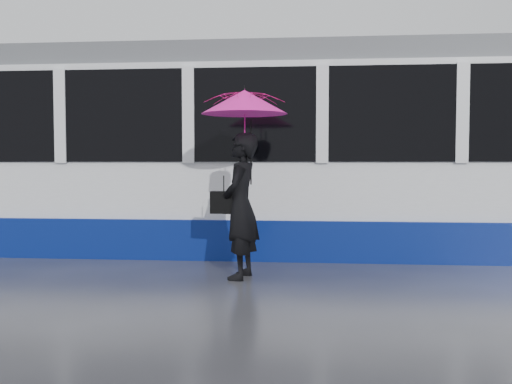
# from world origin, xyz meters

# --- Properties ---
(ground) EXTENTS (90.00, 90.00, 0.00)m
(ground) POSITION_xyz_m (0.00, 0.00, 0.00)
(ground) COLOR #2C2C31
(ground) RESTS_ON ground
(rails) EXTENTS (34.00, 1.51, 0.02)m
(rails) POSITION_xyz_m (0.00, 2.50, 0.01)
(rails) COLOR #3F3D38
(rails) RESTS_ON ground
(tram) EXTENTS (26.00, 2.56, 3.35)m
(tram) POSITION_xyz_m (-0.91, 2.50, 1.64)
(tram) COLOR white
(tram) RESTS_ON ground
(woman) EXTENTS (0.53, 0.73, 1.86)m
(woman) POSITION_xyz_m (-0.47, 0.01, 0.93)
(woman) COLOR black
(woman) RESTS_ON ground
(umbrella) EXTENTS (1.23, 1.23, 1.26)m
(umbrella) POSITION_xyz_m (-0.42, 0.01, 2.04)
(umbrella) COLOR #F11494
(umbrella) RESTS_ON ground
(handbag) EXTENTS (0.35, 0.19, 0.47)m
(handbag) POSITION_xyz_m (-0.69, 0.03, 0.98)
(handbag) COLOR black
(handbag) RESTS_ON ground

